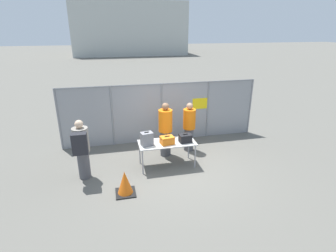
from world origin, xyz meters
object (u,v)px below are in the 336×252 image
object	(u,v)px
suitcase_orange	(167,140)
traffic_cone	(125,183)
traveler_hooded	(82,148)
suitcase_black	(185,138)
utility_trailer	(168,110)
security_worker_near	(165,129)
suitcase_grey	(147,139)
inspection_table	(167,144)
security_worker_far	(189,126)

from	to	relation	value
suitcase_orange	traffic_cone	xyz separation A→B (m)	(-1.31, -1.04, -0.60)
traveler_hooded	traffic_cone	distance (m)	1.55
suitcase_black	traffic_cone	distance (m)	2.22
suitcase_orange	utility_trailer	xyz separation A→B (m)	(1.04, 4.34, -0.45)
security_worker_near	traffic_cone	distance (m)	2.43
security_worker_near	utility_trailer	size ratio (longest dim) A/B	0.39
suitcase_grey	security_worker_near	xyz separation A→B (m)	(0.71, 0.78, -0.06)
suitcase_orange	utility_trailer	world-z (taller)	suitcase_orange
inspection_table	traffic_cone	world-z (taller)	inspection_table
traffic_cone	suitcase_orange	bearing A→B (deg)	38.44
inspection_table	suitcase_grey	size ratio (longest dim) A/B	4.05
inspection_table	suitcase_orange	distance (m)	0.20
traveler_hooded	utility_trailer	distance (m)	5.60
security_worker_far	inspection_table	bearing A→B (deg)	68.36
security_worker_far	security_worker_near	bearing A→B (deg)	38.00
inspection_table	suitcase_grey	distance (m)	0.66
suitcase_grey	suitcase_orange	world-z (taller)	suitcase_grey
suitcase_grey	traveler_hooded	xyz separation A→B (m)	(-1.77, -0.12, -0.04)
inspection_table	traveler_hooded	xyz separation A→B (m)	(-2.37, -0.19, 0.22)
suitcase_grey	security_worker_near	world-z (taller)	security_worker_near
traveler_hooded	security_worker_near	world-z (taller)	security_worker_near
security_worker_far	traveler_hooded	bearing A→B (deg)	43.06
suitcase_grey	suitcase_black	xyz separation A→B (m)	(1.13, -0.03, -0.08)
suitcase_grey	suitcase_black	world-z (taller)	suitcase_grey
suitcase_grey	utility_trailer	distance (m)	4.64
security_worker_far	traffic_cone	distance (m)	3.13
suitcase_orange	traffic_cone	bearing A→B (deg)	-141.56
suitcase_black	utility_trailer	world-z (taller)	suitcase_black
security_worker_far	utility_trailer	size ratio (longest dim) A/B	0.36
suitcase_grey	security_worker_far	size ratio (longest dim) A/B	0.25
inspection_table	suitcase_black	xyz separation A→B (m)	(0.53, -0.10, 0.18)
security_worker_near	utility_trailer	bearing A→B (deg)	-104.04
inspection_table	security_worker_far	xyz separation A→B (m)	(0.96, 0.91, 0.15)
suitcase_black	traveler_hooded	xyz separation A→B (m)	(-2.90, -0.09, 0.04)
utility_trailer	traffic_cone	distance (m)	5.88
traveler_hooded	security_worker_far	size ratio (longest dim) A/B	1.02
security_worker_far	traffic_cone	size ratio (longest dim) A/B	2.66
traveler_hooded	traffic_cone	xyz separation A→B (m)	(1.04, -0.96, -0.64)
suitcase_orange	suitcase_black	world-z (taller)	suitcase_black
suitcase_black	security_worker_near	world-z (taller)	security_worker_near
suitcase_grey	utility_trailer	xyz separation A→B (m)	(1.62, 4.31, -0.53)
suitcase_orange	inspection_table	bearing A→B (deg)	79.38
inspection_table	suitcase_orange	xyz separation A→B (m)	(-0.02, -0.10, 0.18)
suitcase_black	utility_trailer	bearing A→B (deg)	83.47
suitcase_orange	security_worker_near	size ratio (longest dim) A/B	0.23
suitcase_black	suitcase_orange	bearing A→B (deg)	-179.43
utility_trailer	traveler_hooded	bearing A→B (deg)	-127.46
suitcase_black	security_worker_near	xyz separation A→B (m)	(-0.42, 0.81, 0.02)
suitcase_orange	traffic_cone	distance (m)	1.78
security_worker_far	suitcase_black	bearing A→B (deg)	91.61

